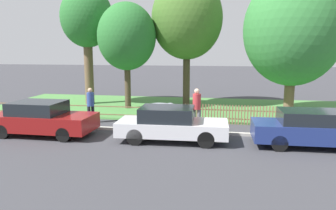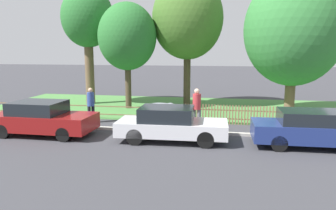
{
  "view_description": "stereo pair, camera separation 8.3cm",
  "coord_description": "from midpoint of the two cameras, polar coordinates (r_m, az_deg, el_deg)",
  "views": [
    {
      "loc": [
        -3.71,
        -13.58,
        3.57
      ],
      "look_at": [
        -6.27,
        0.76,
        1.1
      ],
      "focal_mm": 35.0,
      "sensor_mm": 36.0,
      "label": 1
    },
    {
      "loc": [
        -3.63,
        -13.57,
        3.57
      ],
      "look_at": [
        -6.27,
        0.76,
        1.1
      ],
      "focal_mm": 35.0,
      "sensor_mm": 36.0,
      "label": 2
    }
  ],
  "objects": [
    {
      "name": "park_fence",
      "position": [
        16.48,
        23.12,
        -1.99
      ],
      "size": [
        36.55,
        0.05,
        0.95
      ],
      "color": "olive",
      "rests_on": "ground"
    },
    {
      "name": "pedestrian_by_lamp",
      "position": [
        16.47,
        -13.15,
        0.32
      ],
      "size": [
        0.47,
        0.47,
        1.74
      ],
      "rotation": [
        0.0,
        0.0,
        1.13
      ],
      "color": "black",
      "rests_on": "ground"
    },
    {
      "name": "covered_motorcycle",
      "position": [
        15.41,
        -1.0,
        -1.23
      ],
      "size": [
        2.05,
        0.88,
        1.12
      ],
      "rotation": [
        0.0,
        0.0,
        0.08
      ],
      "color": "black",
      "rests_on": "ground"
    },
    {
      "name": "tree_nearest_kerb",
      "position": [
        22.34,
        -13.73,
        14.35
      ],
      "size": [
        3.35,
        3.35,
        7.56
      ],
      "color": "brown",
      "rests_on": "ground"
    },
    {
      "name": "parked_car_black_saloon",
      "position": [
        12.87,
        0.64,
        -3.3
      ],
      "size": [
        4.36,
        1.89,
        1.36
      ],
      "rotation": [
        0.0,
        0.0,
        0.04
      ],
      "color": "silver",
      "rests_on": "ground"
    },
    {
      "name": "ground_plane",
      "position": [
        14.51,
        24.85,
        -5.53
      ],
      "size": [
        120.0,
        120.0,
        0.0
      ],
      "primitive_type": "plane",
      "color": "#38383D"
    },
    {
      "name": "tree_far_left",
      "position": [
        19.54,
        21.18,
        12.13
      ],
      "size": [
        5.37,
        5.37,
        7.74
      ],
      "color": "brown",
      "rests_on": "ground"
    },
    {
      "name": "parked_car_navy_estate",
      "position": [
        13.23,
        24.37,
        -3.81
      ],
      "size": [
        4.63,
        1.81,
        1.37
      ],
      "rotation": [
        0.0,
        0.0,
        0.02
      ],
      "color": "navy",
      "rests_on": "ground"
    },
    {
      "name": "tree_mid_park",
      "position": [
        21.06,
        3.54,
        14.76
      ],
      "size": [
        4.42,
        4.42,
        8.03
      ],
      "color": "#473828",
      "rests_on": "ground"
    },
    {
      "name": "tree_behind_motorcycle",
      "position": [
        20.15,
        -6.99,
        11.69
      ],
      "size": [
        3.51,
        3.51,
        6.37
      ],
      "color": "#473828",
      "rests_on": "ground"
    },
    {
      "name": "grass_strip",
      "position": [
        20.66,
        20.51,
        -0.93
      ],
      "size": [
        36.55,
        8.54,
        0.01
      ],
      "primitive_type": "cube",
      "color": "#477F3D",
      "rests_on": "ground"
    },
    {
      "name": "kerb_stone",
      "position": [
        14.59,
        24.77,
        -5.21
      ],
      "size": [
        36.55,
        0.2,
        0.12
      ],
      "primitive_type": "cube",
      "color": "#B2ADA3",
      "rests_on": "ground"
    },
    {
      "name": "pedestrian_near_fence",
      "position": [
        14.91,
        5.18,
        -0.19
      ],
      "size": [
        0.48,
        0.48,
        1.84
      ],
      "rotation": [
        0.0,
        0.0,
        5.92
      ],
      "color": "slate",
      "rests_on": "ground"
    },
    {
      "name": "parked_car_silver_hatchback",
      "position": [
        14.76,
        -20.92,
        -2.17
      ],
      "size": [
        4.32,
        1.87,
        1.43
      ],
      "rotation": [
        0.0,
        0.0,
        -0.01
      ],
      "color": "maroon",
      "rests_on": "ground"
    }
  ]
}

